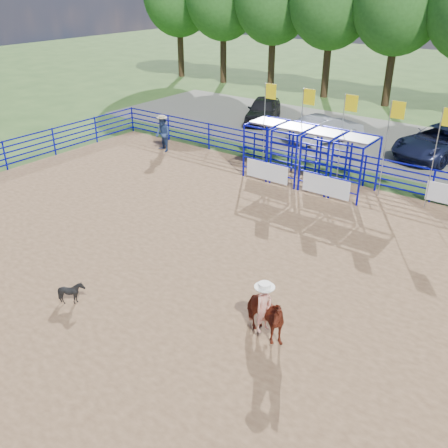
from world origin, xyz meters
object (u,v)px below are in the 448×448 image
Objects in this scene: calf at (72,293)px; spectator_cowboy at (163,134)px; car_c at (440,142)px; car_a at (263,110)px; horse_and_rider at (264,311)px; car_b at (326,129)px.

calf is 14.29m from spectator_cowboy.
car_c is (4.72, 20.17, 0.44)m from calf.
calf is at bearing -94.61° from car_a.
horse_and_rider is at bearing -72.05° from car_c.
horse_and_rider is 1.23× the size of spectator_cowboy.
horse_and_rider is 18.13m from car_c.
car_b is at bearing -153.23° from car_c.
calf is at bearing 116.92° from car_b.
calf is 19.08m from car_b.
car_c is at bearing -5.94° from calf.
calf is (-5.32, -2.05, -0.47)m from horse_and_rider.
calf is 0.16× the size of car_b.
horse_and_rider reaches higher than calf.
car_b is 6.14m from car_c.
spectator_cowboy is (-12.94, 10.02, 0.14)m from horse_and_rider.
spectator_cowboy is 0.42× the size of car_a.
horse_and_rider reaches higher than car_c.
horse_and_rider is 0.41× the size of car_c.
spectator_cowboy reaches higher than car_c.
calf is 0.37× the size of spectator_cowboy.
car_c is at bearing -146.28° from car_b.
car_c is at bearing -24.45° from car_a.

